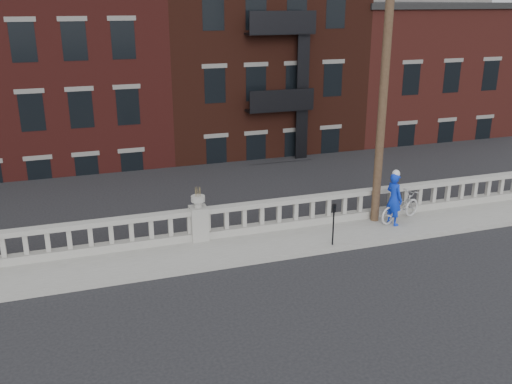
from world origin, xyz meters
The scene contains 9 objects.
ground centered at (0.00, 0.00, 0.00)m, with size 120.00×120.00×0.00m, color black.
sidewalk centered at (0.00, 3.00, 0.07)m, with size 32.00×2.20×0.15m, color gray.
balustrade centered at (0.00, 3.95, 0.64)m, with size 28.00×0.34×1.03m.
planter_pedestal centered at (0.00, 3.95, 0.83)m, with size 0.55×0.55×1.76m.
lower_level centered at (0.56, 23.04, 2.63)m, with size 80.00×44.00×20.80m.
utility_pole centered at (6.20, 3.60, 5.24)m, with size 1.60×0.28×10.00m.
parking_meter_c centered at (3.87, 2.15, 1.00)m, with size 0.10×0.09×1.36m.
bicycle centered at (7.01, 3.31, 0.65)m, with size 0.67×1.92×1.01m, color silver.
cyclist centered at (6.59, 3.08, 1.07)m, with size 0.67×0.44×1.83m, color #0D2EC7.
Camera 1 is at (-3.72, -12.66, 7.50)m, focal length 40.00 mm.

